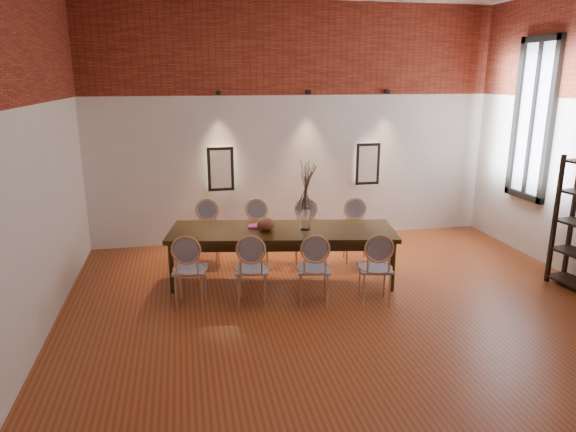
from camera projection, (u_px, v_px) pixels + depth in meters
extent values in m
cube|color=#954420|center=(360.00, 327.00, 5.96)|extent=(7.00, 7.00, 0.02)
cube|color=silver|center=(295.00, 125.00, 8.78)|extent=(7.00, 0.10, 4.00)
cube|color=silver|center=(3.00, 166.00, 4.73)|extent=(0.10, 7.00, 4.00)
cube|color=maroon|center=(296.00, 48.00, 8.39)|extent=(7.00, 0.02, 1.50)
cube|color=#FFEAC6|center=(221.00, 169.00, 8.62)|extent=(0.36, 0.06, 0.66)
cube|color=#FFEAC6|center=(367.00, 164.00, 9.13)|extent=(0.36, 0.06, 0.66)
cylinder|color=black|center=(218.00, 93.00, 8.26)|extent=(0.08, 0.10, 0.08)
cylinder|color=black|center=(308.00, 92.00, 8.56)|extent=(0.08, 0.10, 0.08)
cylinder|color=black|center=(387.00, 92.00, 8.83)|extent=(0.08, 0.10, 0.08)
cube|color=silver|center=(534.00, 120.00, 7.96)|extent=(0.02, 0.78, 2.38)
cube|color=black|center=(533.00, 120.00, 7.95)|extent=(0.08, 0.90, 2.50)
cube|color=black|center=(533.00, 120.00, 7.95)|extent=(0.06, 0.06, 2.40)
cube|color=#32210A|center=(282.00, 255.00, 7.21)|extent=(3.23, 1.54, 0.75)
cylinder|color=silver|center=(305.00, 219.00, 7.07)|extent=(0.14, 0.14, 0.30)
ellipsoid|color=brown|center=(266.00, 224.00, 7.03)|extent=(0.24, 0.24, 0.18)
cube|color=#8C1F7A|center=(258.00, 226.00, 7.20)|extent=(0.29, 0.22, 0.03)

